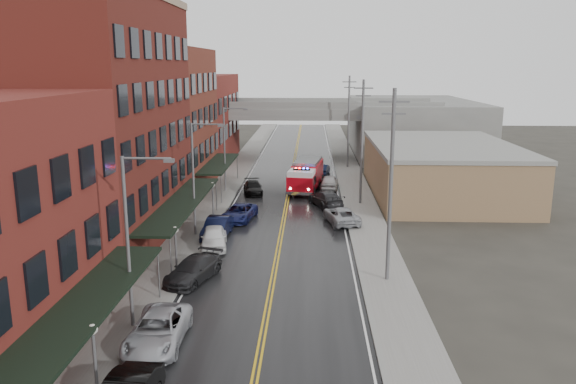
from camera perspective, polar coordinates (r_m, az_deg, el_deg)
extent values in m
cube|color=black|center=(50.30, -0.39, -2.55)|extent=(11.00, 160.00, 0.02)
cube|color=slate|center=(51.14, -8.59, -2.36)|extent=(3.00, 160.00, 0.15)
cube|color=slate|center=(50.47, 7.93, -2.55)|extent=(3.00, 160.00, 0.15)
cube|color=gray|center=(50.86, -6.76, -2.39)|extent=(0.30, 160.00, 0.15)
cube|color=gray|center=(50.33, 6.06, -2.54)|extent=(0.30, 160.00, 0.15)
cube|color=#501C15|center=(44.52, -18.34, 6.58)|extent=(9.00, 20.00, 18.00)
cube|color=maroon|center=(61.27, -12.53, 7.04)|extent=(9.00, 15.00, 15.00)
cube|color=maroon|center=(78.38, -9.23, 7.26)|extent=(9.00, 20.00, 12.00)
cube|color=#916C4E|center=(60.99, 15.28, 2.11)|extent=(14.00, 22.00, 5.00)
cube|color=slate|center=(90.31, 12.42, 6.56)|extent=(18.00, 30.00, 8.00)
cube|color=black|center=(26.59, -19.94, -10.83)|extent=(2.60, 16.00, 0.18)
cylinder|color=slate|center=(33.44, -13.00, -8.24)|extent=(0.10, 0.10, 3.00)
cube|color=black|center=(43.83, -10.68, -1.05)|extent=(2.60, 18.00, 0.18)
cylinder|color=slate|center=(35.97, -11.83, -6.66)|extent=(0.10, 0.10, 3.00)
cylinder|color=slate|center=(52.16, -7.29, -0.41)|extent=(0.10, 0.10, 3.00)
cube|color=black|center=(60.65, -7.02, 2.89)|extent=(2.60, 13.00, 0.18)
cylinder|color=slate|center=(54.85, -6.81, 0.25)|extent=(0.10, 0.10, 3.00)
cylinder|color=slate|center=(66.68, -5.16, 2.52)|extent=(0.10, 0.10, 3.00)
cylinder|color=#59595B|center=(25.23, -19.00, -16.13)|extent=(0.14, 0.14, 2.80)
sphere|color=silver|center=(24.55, -19.26, -13.05)|extent=(0.44, 0.44, 0.44)
cylinder|color=#59595B|center=(37.48, -11.31, -6.00)|extent=(0.14, 0.14, 2.80)
sphere|color=silver|center=(37.04, -11.41, -3.80)|extent=(0.44, 0.44, 0.44)
cylinder|color=#59595B|center=(50.65, -7.64, -0.93)|extent=(0.14, 0.14, 2.80)
sphere|color=silver|center=(50.32, -7.69, 0.73)|extent=(0.44, 0.44, 0.44)
cylinder|color=#59595B|center=(29.34, -15.98, -5.19)|extent=(0.18, 0.18, 9.00)
cylinder|color=#59595B|center=(27.97, -14.19, 3.33)|extent=(2.40, 0.12, 0.12)
cube|color=#59595B|center=(27.69, -11.99, 3.14)|extent=(0.50, 0.22, 0.18)
cylinder|color=#59595B|center=(44.31, -9.59, 1.13)|extent=(0.18, 0.18, 9.00)
cylinder|color=#59595B|center=(43.41, -8.24, 6.82)|extent=(2.40, 0.12, 0.12)
cube|color=#59595B|center=(43.24, -6.80, 6.71)|extent=(0.50, 0.22, 0.18)
cylinder|color=#59595B|center=(59.82, -6.47, 4.23)|extent=(0.18, 0.18, 9.00)
cylinder|color=#59595B|center=(59.16, -5.41, 8.45)|extent=(2.40, 0.12, 0.12)
cube|color=#59595B|center=(59.03, -4.34, 8.36)|extent=(0.50, 0.22, 0.18)
cylinder|color=#59595B|center=(34.58, 10.39, 0.37)|extent=(0.24, 0.24, 12.00)
cube|color=#59595B|center=(33.87, 10.74, 9.00)|extent=(1.80, 0.12, 0.12)
cube|color=#59595B|center=(33.92, 10.69, 7.82)|extent=(1.40, 0.12, 0.12)
cylinder|color=#59595B|center=(54.17, 7.52, 4.91)|extent=(0.24, 0.24, 12.00)
cube|color=#59595B|center=(53.72, 7.68, 10.42)|extent=(1.80, 0.12, 0.12)
cube|color=#59595B|center=(53.75, 7.66, 9.67)|extent=(1.40, 0.12, 0.12)
cylinder|color=#59595B|center=(73.98, 6.17, 7.03)|extent=(0.24, 0.24, 12.00)
cube|color=#59595B|center=(73.65, 6.27, 11.06)|extent=(1.80, 0.12, 0.12)
cube|color=#59595B|center=(73.67, 6.25, 10.52)|extent=(1.40, 0.12, 0.12)
cube|color=slate|center=(80.75, 0.71, 8.11)|extent=(40.00, 10.00, 1.50)
cube|color=slate|center=(82.20, -7.02, 5.47)|extent=(1.60, 8.00, 6.00)
cube|color=slate|center=(81.57, 8.48, 5.37)|extent=(1.60, 8.00, 6.00)
cube|color=#AE0814|center=(62.17, 2.02, 1.99)|extent=(3.55, 6.31, 2.28)
cube|color=#AE0814|center=(58.12, 1.39, 0.91)|extent=(3.10, 3.19, 1.63)
cube|color=silver|center=(57.91, 1.39, 1.96)|extent=(2.93, 2.95, 0.54)
cube|color=black|center=(58.27, 1.42, 1.27)|extent=(2.96, 2.12, 0.87)
cube|color=slate|center=(61.94, 2.03, 3.18)|extent=(3.22, 5.84, 0.33)
cube|color=black|center=(57.84, 1.39, 2.31)|extent=(1.77, 0.55, 0.15)
sphere|color=#FF0C0C|center=(57.93, 0.81, 2.42)|extent=(0.22, 0.22, 0.22)
sphere|color=#1933FF|center=(57.74, 1.98, 2.38)|extent=(0.22, 0.22, 0.22)
cylinder|color=black|center=(58.39, 0.21, 0.15)|extent=(1.13, 0.53, 1.09)
cylinder|color=black|center=(58.02, 2.53, 0.06)|extent=(1.13, 0.53, 1.09)
cylinder|color=black|center=(62.06, 0.84, 0.90)|extent=(1.13, 0.53, 1.09)
cylinder|color=black|center=(61.70, 3.03, 0.82)|extent=(1.13, 0.53, 1.09)
cylinder|color=black|center=(64.68, 1.25, 1.39)|extent=(1.13, 0.53, 1.09)
cylinder|color=black|center=(64.35, 3.36, 1.31)|extent=(1.13, 0.53, 1.09)
imported|color=#B0B1B8|center=(28.69, -13.08, -13.50)|extent=(2.59, 5.51, 1.52)
imported|color=black|center=(36.11, -9.61, -7.79)|extent=(3.49, 5.41, 1.46)
imported|color=white|center=(42.19, -7.54, -4.60)|extent=(2.47, 4.82, 1.57)
imported|color=black|center=(44.69, -7.20, -3.59)|extent=(2.03, 4.90, 1.58)
imported|color=#14194C|center=(49.30, -4.96, -2.09)|extent=(3.08, 5.30, 1.39)
imported|color=black|center=(59.34, -3.57, 0.45)|extent=(2.60, 4.83, 1.33)
imported|color=#9B9EA3|center=(48.40, 5.44, -2.37)|extent=(3.40, 5.49, 1.42)
imported|color=#28272A|center=(54.15, 3.88, -0.66)|extent=(3.75, 5.62, 1.51)
imported|color=silver|center=(61.57, 4.22, 1.01)|extent=(2.18, 4.75, 1.58)
imported|color=#0E1732|center=(69.78, 3.53, 2.31)|extent=(2.03, 4.19, 1.32)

